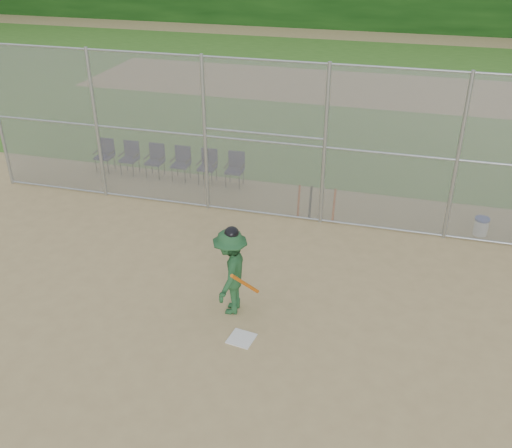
% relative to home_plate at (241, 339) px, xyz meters
% --- Properties ---
extents(ground, '(100.00, 100.00, 0.00)m').
position_rel_home_plate_xyz_m(ground, '(-0.37, -0.12, -0.01)').
color(ground, tan).
rests_on(ground, ground).
extents(grass_strip, '(100.00, 100.00, 0.00)m').
position_rel_home_plate_xyz_m(grass_strip, '(-0.37, 17.88, -0.00)').
color(grass_strip, '#34641E').
rests_on(grass_strip, ground).
extents(dirt_patch_far, '(24.00, 24.00, 0.00)m').
position_rel_home_plate_xyz_m(dirt_patch_far, '(-0.37, 17.88, -0.00)').
color(dirt_patch_far, tan).
rests_on(dirt_patch_far, ground).
extents(backstop_fence, '(16.09, 0.09, 4.00)m').
position_rel_home_plate_xyz_m(backstop_fence, '(-0.37, 4.88, 2.06)').
color(backstop_fence, gray).
rests_on(backstop_fence, ground).
extents(home_plate, '(0.51, 0.51, 0.02)m').
position_rel_home_plate_xyz_m(home_plate, '(0.00, 0.00, 0.00)').
color(home_plate, silver).
rests_on(home_plate, ground).
extents(batter_at_plate, '(0.96, 1.27, 1.86)m').
position_rel_home_plate_xyz_m(batter_at_plate, '(-0.44, 0.79, 0.89)').
color(batter_at_plate, '#1E4B27').
rests_on(batter_at_plate, ground).
extents(water_cooler, '(0.35, 0.35, 0.44)m').
position_rel_home_plate_xyz_m(water_cooler, '(4.47, 5.26, 0.21)').
color(water_cooler, white).
rests_on(water_cooler, ground).
extents(spare_bats, '(0.96, 0.28, 0.85)m').
position_rel_home_plate_xyz_m(spare_bats, '(0.47, 5.05, 0.41)').
color(spare_bats, '#D84C14').
rests_on(spare_bats, ground).
extents(chair_0, '(0.54, 0.52, 0.96)m').
position_rel_home_plate_xyz_m(chair_0, '(-6.20, 6.41, 0.47)').
color(chair_0, '#0E0E34').
rests_on(chair_0, ground).
extents(chair_1, '(0.54, 0.52, 0.96)m').
position_rel_home_plate_xyz_m(chair_1, '(-5.38, 6.41, 0.47)').
color(chair_1, '#0E0E34').
rests_on(chair_1, ground).
extents(chair_2, '(0.54, 0.52, 0.96)m').
position_rel_home_plate_xyz_m(chair_2, '(-4.56, 6.41, 0.47)').
color(chair_2, '#0E0E34').
rests_on(chair_2, ground).
extents(chair_3, '(0.54, 0.52, 0.96)m').
position_rel_home_plate_xyz_m(chair_3, '(-3.75, 6.41, 0.47)').
color(chair_3, '#0E0E34').
rests_on(chair_3, ground).
extents(chair_4, '(0.54, 0.52, 0.96)m').
position_rel_home_plate_xyz_m(chair_4, '(-2.93, 6.41, 0.47)').
color(chair_4, '#0E0E34').
rests_on(chair_4, ground).
extents(chair_5, '(0.54, 0.52, 0.96)m').
position_rel_home_plate_xyz_m(chair_5, '(-2.11, 6.41, 0.47)').
color(chair_5, '#0E0E34').
rests_on(chair_5, ground).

